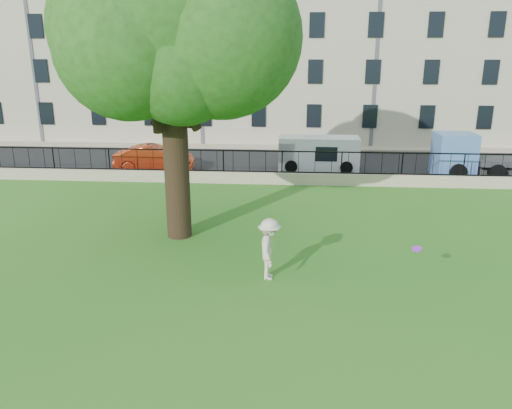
# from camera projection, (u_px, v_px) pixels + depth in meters

# --- Properties ---
(ground) EXTENTS (120.00, 120.00, 0.00)m
(ground) POSITION_uv_depth(u_px,v_px,m) (271.00, 291.00, 14.20)
(ground) COLOR #24701A
(ground) RESTS_ON ground
(retaining_wall) EXTENTS (50.00, 0.40, 0.60)m
(retaining_wall) POSITION_uv_depth(u_px,v_px,m) (282.00, 178.00, 25.55)
(retaining_wall) COLOR gray
(retaining_wall) RESTS_ON ground
(iron_railing) EXTENTS (50.00, 0.05, 1.13)m
(iron_railing) POSITION_uv_depth(u_px,v_px,m) (282.00, 162.00, 25.30)
(iron_railing) COLOR black
(iron_railing) RESTS_ON retaining_wall
(street) EXTENTS (60.00, 9.00, 0.01)m
(street) POSITION_uv_depth(u_px,v_px,m) (284.00, 164.00, 30.11)
(street) COLOR black
(street) RESTS_ON ground
(sidewalk) EXTENTS (60.00, 1.40, 0.12)m
(sidewalk) POSITION_uv_depth(u_px,v_px,m) (285.00, 147.00, 35.05)
(sidewalk) COLOR gray
(sidewalk) RESTS_ON ground
(building_row) EXTENTS (56.40, 10.40, 13.80)m
(building_row) POSITION_uv_depth(u_px,v_px,m) (288.00, 46.00, 38.43)
(building_row) COLOR #BBB294
(building_row) RESTS_ON ground
(tree) EXTENTS (8.69, 6.94, 11.14)m
(tree) POSITION_uv_depth(u_px,v_px,m) (166.00, 19.00, 16.30)
(tree) COLOR black
(tree) RESTS_ON ground
(man) EXTENTS (0.72, 1.22, 1.87)m
(man) POSITION_uv_depth(u_px,v_px,m) (269.00, 249.00, 14.72)
(man) COLOR beige
(man) RESTS_ON ground
(frisbee) EXTENTS (0.28, 0.28, 0.12)m
(frisbee) POSITION_uv_depth(u_px,v_px,m) (417.00, 249.00, 13.68)
(frisbee) COLOR purple
(red_sedan) EXTENTS (4.51, 1.81, 1.46)m
(red_sedan) POSITION_uv_depth(u_px,v_px,m) (154.00, 158.00, 28.23)
(red_sedan) COLOR #A32D14
(red_sedan) RESTS_ON street
(white_van) EXTENTS (4.53, 1.81, 1.89)m
(white_van) POSITION_uv_depth(u_px,v_px,m) (319.00, 153.00, 28.45)
(white_van) COLOR silver
(white_van) RESTS_ON street
(blue_truck) EXTENTS (5.63, 2.10, 2.35)m
(blue_truck) POSITION_uv_depth(u_px,v_px,m) (488.00, 155.00, 26.78)
(blue_truck) COLOR #5480C5
(blue_truck) RESTS_ON street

